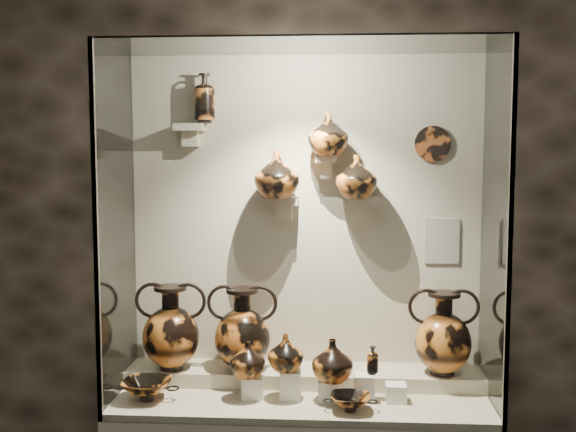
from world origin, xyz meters
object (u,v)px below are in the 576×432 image
object	(u,v)px
jug_b	(286,352)
kylix_right	(350,401)
jug_c	(332,360)
amphora_mid	(242,329)
ovoid_vase_b	(328,134)
kylix_left	(147,388)
ovoid_vase_c	(356,177)
amphora_right	(443,333)
amphora_left	(171,327)
lekythos_small	(373,358)
jug_a	(248,359)
lekythos_tall	(205,95)
ovoid_vase_a	(277,174)

from	to	relation	value
jug_b	kylix_right	bearing A→B (deg)	-16.35
jug_c	amphora_mid	bearing A→B (deg)	164.47
amphora_mid	ovoid_vase_b	world-z (taller)	ovoid_vase_b
jug_b	jug_c	distance (m)	0.21
kylix_left	ovoid_vase_c	xyz separation A→B (m)	(0.93, 0.30, 0.93)
amphora_right	kylix_right	size ratio (longest dim) A/B	1.77
amphora_mid	kylix_right	size ratio (longest dim) A/B	1.80
ovoid_vase_c	amphora_left	bearing A→B (deg)	-166.98
lekythos_small	kylix_right	xyz separation A→B (m)	(-0.10, -0.14, -0.15)
amphora_right	kylix_right	distance (m)	0.58
lekythos_small	amphora_mid	bearing A→B (deg)	149.73
amphora_mid	kylix_left	distance (m)	0.51
kylix_right	ovoid_vase_c	world-z (taller)	ovoid_vase_c
lekythos_small	ovoid_vase_b	bearing A→B (deg)	116.72
jug_a	kylix_left	distance (m)	0.47
lekythos_small	ovoid_vase_b	distance (m)	1.04
amphora_right	lekythos_tall	xyz separation A→B (m)	(-1.13, 0.10, 1.10)
amphora_mid	kylix_right	world-z (taller)	amphora_mid
jug_b	ovoid_vase_c	xyz separation A→B (m)	(0.31, 0.25, 0.77)
amphora_mid	ovoid_vase_b	size ratio (longest dim) A/B	2.02
amphora_left	jug_b	world-z (taller)	amphora_left
lekythos_small	kylix_left	size ratio (longest dim) A/B	0.50
lekythos_tall	ovoid_vase_c	bearing A→B (deg)	7.38
amphora_mid	lekythos_small	size ratio (longest dim) A/B	2.82
jug_a	jug_c	size ratio (longest dim) A/B	0.87
amphora_left	kylix_left	distance (m)	0.32
amphora_left	jug_c	size ratio (longest dim) A/B	2.11
amphora_mid	kylix_right	xyz separation A→B (m)	(0.51, -0.31, -0.22)
jug_a	lekythos_small	size ratio (longest dim) A/B	1.19
ovoid_vase_b	ovoid_vase_c	world-z (taller)	ovoid_vase_b
amphora_right	lekythos_small	world-z (taller)	amphora_right
amphora_left	kylix_right	distance (m)	0.93
amphora_left	lekythos_small	size ratio (longest dim) A/B	2.87
jug_a	kylix_right	size ratio (longest dim) A/B	0.76
amphora_mid	lekythos_tall	bearing A→B (deg)	147.78
amphora_mid	lekythos_small	distance (m)	0.63
kylix_left	amphora_mid	bearing A→B (deg)	20.72
jug_c	jug_b	bearing A→B (deg)	-174.42
jug_a	kylix_right	xyz separation A→B (m)	(0.46, -0.11, -0.14)
jug_c	lekythos_small	xyz separation A→B (m)	(0.18, 0.03, 0.00)
jug_a	ovoid_vase_a	world-z (taller)	ovoid_vase_a
amphora_left	ovoid_vase_a	xyz separation A→B (m)	(0.50, 0.06, 0.73)
amphora_mid	amphora_right	bearing A→B (deg)	-3.11
amphora_mid	lekythos_tall	distance (m)	1.12
amphora_right	kylix_left	size ratio (longest dim) A/B	1.40
amphora_right	jug_b	size ratio (longest dim) A/B	2.34
jug_b	ovoid_vase_b	distance (m)	1.02
amphora_right	kylix_left	bearing A→B (deg)	-156.06
kylix_left	amphora_right	bearing A→B (deg)	0.34
ovoid_vase_b	ovoid_vase_c	distance (m)	0.24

